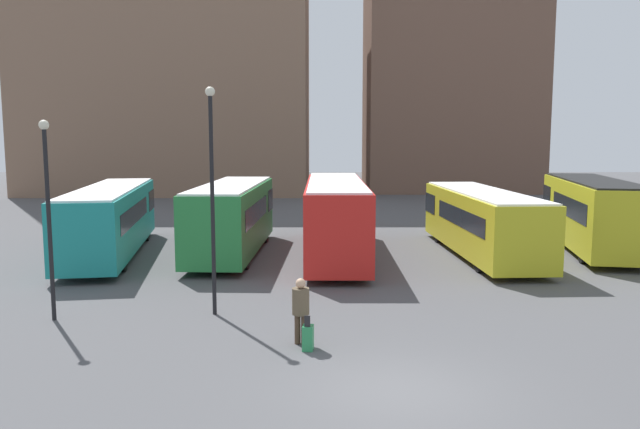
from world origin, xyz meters
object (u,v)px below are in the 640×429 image
Objects in this scene: lamp_post_0 at (47,204)px; bus_3 at (480,220)px; bus_0 at (110,218)px; traveler at (300,305)px; suitcase at (307,338)px; lamp_post_1 at (211,185)px; bus_1 at (232,216)px; bus_4 at (592,212)px; bus_2 at (335,215)px.

bus_3 is at bearing 33.88° from lamp_post_0.
traveler is (8.84, -12.16, -0.65)m from bus_0.
lamp_post_1 reaches higher than suitcase.
bus_0 reaches higher than bus_3.
traveler is at bearing -152.52° from bus_0.
bus_0 is 10.35m from lamp_post_0.
traveler is 0.86m from suitcase.
bus_1 is 13.36m from suitcase.
bus_4 reaches higher than bus_1.
lamp_post_1 reaches higher than bus_3.
traveler reaches higher than suitcase.
lamp_post_1 is at bearing 7.57° from lamp_post_0.
bus_2 is at bearing 105.66° from bus_4.
bus_4 is at bearing -37.66° from traveler.
lamp_post_1 reaches higher than bus_1.
bus_4 is at bearing 33.78° from lamp_post_1.
bus_1 is 11.09m from bus_3.
bus_2 reaches higher than traveler.
lamp_post_1 is at bearing 129.56° from bus_3.
bus_3 reaches higher than traveler.
lamp_post_1 is at bearing 51.76° from traveler.
lamp_post_1 reaches higher than bus_0.
bus_1 is 1.80× the size of lamp_post_0.
lamp_post_0 is (-7.38, 2.56, 3.04)m from suitcase.
bus_4 is 23.25m from lamp_post_0.
lamp_post_0 is (-20.33, -11.17, 1.58)m from bus_4.
bus_3 is (6.48, 0.06, -0.24)m from bus_2.
lamp_post_1 reaches higher than traveler.
bus_4 reaches higher than traveler.
bus_4 is at bearing -83.85° from bus_2.
bus_0 is 11.53m from lamp_post_1.
bus_4 reaches higher than bus_0.
suitcase is at bearing 146.52° from bus_3.
bus_2 is at bearing -91.85° from bus_1.
bus_3 is 14.64m from suitcase.
lamp_post_1 is at bearing -155.39° from bus_0.
bus_2 is 12.07m from traveler.
bus_0 reaches higher than traveler.
bus_4 is at bearing -95.71° from bus_0.
bus_1 is (5.41, 0.14, 0.06)m from bus_0.
bus_3 is 6.61× the size of traveler.
bus_1 is 0.97× the size of bus_4.
bus_2 is 6.49m from bus_3.
bus_2 is 10.27m from lamp_post_1.
bus_0 is at bearing 99.30° from lamp_post_0.
bus_4 is 18.67m from traveler.
traveler is 4.73m from lamp_post_1.
bus_3 is 5.62m from bus_4.
bus_1 is 12.79m from traveler.
suitcase is (0.19, -0.48, -0.69)m from traveler.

